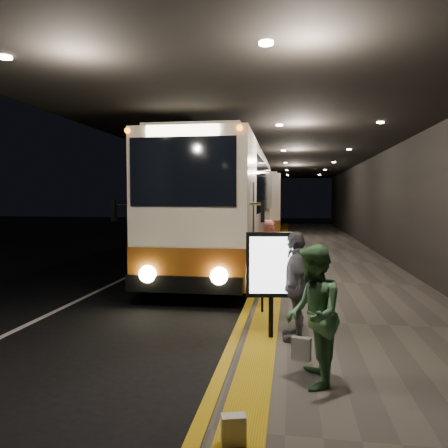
% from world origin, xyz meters
% --- Properties ---
extents(ground, '(90.00, 90.00, 0.00)m').
position_xyz_m(ground, '(0.00, 0.00, 0.00)').
color(ground, black).
extents(lane_line_white, '(0.12, 50.00, 0.01)m').
position_xyz_m(lane_line_white, '(-1.80, 5.00, 0.01)').
color(lane_line_white, silver).
rests_on(lane_line_white, ground).
extents(kerb_stripe_yellow, '(0.18, 50.00, 0.01)m').
position_xyz_m(kerb_stripe_yellow, '(2.35, 5.00, 0.01)').
color(kerb_stripe_yellow, gold).
rests_on(kerb_stripe_yellow, ground).
extents(sidewalk, '(4.50, 50.00, 0.15)m').
position_xyz_m(sidewalk, '(4.75, 5.00, 0.07)').
color(sidewalk, '#514C44').
rests_on(sidewalk, ground).
extents(tactile_strip, '(0.50, 50.00, 0.01)m').
position_xyz_m(tactile_strip, '(2.85, 5.00, 0.16)').
color(tactile_strip, gold).
rests_on(tactile_strip, sidewalk).
extents(terminal_wall, '(0.10, 50.00, 6.00)m').
position_xyz_m(terminal_wall, '(7.00, 5.00, 3.00)').
color(terminal_wall, black).
rests_on(terminal_wall, ground).
extents(support_columns, '(0.80, 24.80, 4.40)m').
position_xyz_m(support_columns, '(-1.50, 4.00, 2.20)').
color(support_columns, black).
rests_on(support_columns, ground).
extents(canopy, '(9.00, 50.00, 0.40)m').
position_xyz_m(canopy, '(2.50, 5.00, 4.60)').
color(canopy, black).
rests_on(canopy, support_columns).
extents(coach_main, '(2.85, 13.17, 4.09)m').
position_xyz_m(coach_main, '(0.98, 4.26, 1.96)').
color(coach_main, beige).
rests_on(coach_main, ground).
extents(coach_second, '(3.26, 12.37, 3.85)m').
position_xyz_m(coach_second, '(1.12, 18.06, 1.85)').
color(coach_second, beige).
rests_on(coach_second, ground).
extents(passenger_boarding, '(0.52, 0.71, 1.79)m').
position_xyz_m(passenger_boarding, '(2.80, -0.09, 1.04)').
color(passenger_boarding, '#CB695E').
rests_on(passenger_boarding, sidewalk).
extents(passenger_waiting_green, '(0.54, 0.86, 1.76)m').
position_xyz_m(passenger_waiting_green, '(3.60, -5.99, 1.03)').
color(passenger_waiting_green, '#447B4D').
rests_on(passenger_waiting_green, sidewalk).
extents(passenger_waiting_grey, '(0.60, 1.09, 1.80)m').
position_xyz_m(passenger_waiting_grey, '(3.41, -4.25, 1.05)').
color(passenger_waiting_grey, '#48474C').
rests_on(passenger_waiting_grey, sidewalk).
extents(bag_polka, '(0.29, 0.18, 0.33)m').
position_xyz_m(bag_polka, '(3.48, -5.17, 0.31)').
color(bag_polka, black).
rests_on(bag_polka, sidewalk).
extents(bag_plain, '(0.26, 0.19, 0.29)m').
position_xyz_m(bag_plain, '(2.80, -7.49, 0.29)').
color(bag_plain, silver).
rests_on(bag_plain, sidewalk).
extents(info_sign, '(0.85, 0.23, 1.78)m').
position_xyz_m(info_sign, '(3.00, -4.23, 1.35)').
color(info_sign, black).
rests_on(info_sign, sidewalk).
extents(stanchion_post, '(0.05, 0.05, 1.11)m').
position_xyz_m(stanchion_post, '(2.75, -2.61, 0.71)').
color(stanchion_post, black).
rests_on(stanchion_post, sidewalk).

